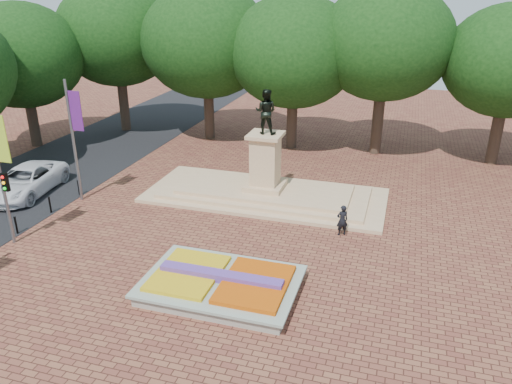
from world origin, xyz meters
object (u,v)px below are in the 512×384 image
at_px(flower_bed, 222,284).
at_px(monument, 265,183).
at_px(pedestrian, 342,220).
at_px(van, 26,181).

xyz_separation_m(flower_bed, monument, (-1.03, 10.00, 0.50)).
xyz_separation_m(monument, pedestrian, (5.01, -3.50, -0.07)).
bearing_deg(flower_bed, van, 157.06).
bearing_deg(monument, pedestrian, -34.93).
distance_m(monument, van, 14.32).
distance_m(van, pedestrian, 18.84).
distance_m(monument, pedestrian, 6.11).
bearing_deg(pedestrian, van, -28.30).
bearing_deg(van, flower_bed, -30.55).
height_order(van, pedestrian, van).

